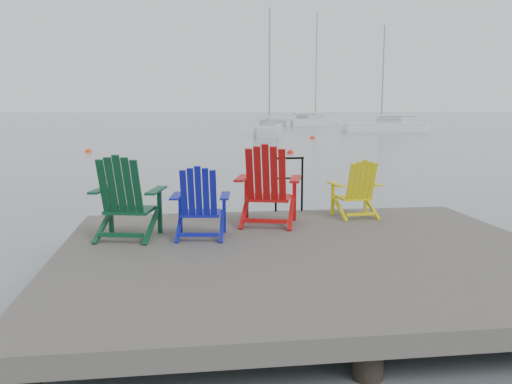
{
  "coord_description": "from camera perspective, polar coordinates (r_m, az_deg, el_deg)",
  "views": [
    {
      "loc": [
        -1.47,
        -6.22,
        2.22
      ],
      "look_at": [
        -0.32,
        2.33,
        0.85
      ],
      "focal_mm": 38.0,
      "sensor_mm": 36.0,
      "label": 1
    }
  ],
  "objects": [
    {
      "name": "sailboat_far",
      "position": [
        49.69,
        13.45,
        6.62
      ],
      "size": [
        6.9,
        3.6,
        9.46
      ],
      "rotation": [
        0.0,
        0.0,
        1.28
      ],
      "color": "white",
      "rests_on": "ground"
    },
    {
      "name": "chair_blue",
      "position": [
        7.11,
        -5.91,
        -1.07
      ],
      "size": [
        0.82,
        0.77,
        0.95
      ],
      "rotation": [
        0.0,
        0.0,
        -0.12
      ],
      "color": "#0E1395",
      "rests_on": "dock"
    },
    {
      "name": "chair_green",
      "position": [
        7.22,
        -13.53,
        -0.54
      ],
      "size": [
        1.0,
        0.94,
        1.09
      ],
      "rotation": [
        0.0,
        0.0,
        -0.22
      ],
      "color": "#0B3C22",
      "rests_on": "dock"
    },
    {
      "name": "buoy_c",
      "position": [
        38.16,
        6.03,
        5.63
      ],
      "size": [
        0.32,
        0.32,
        0.32
      ],
      "primitive_type": "sphere",
      "color": "red",
      "rests_on": "ground"
    },
    {
      "name": "buoy_d",
      "position": [
        38.68,
        5.96,
        5.67
      ],
      "size": [
        0.36,
        0.36,
        0.36
      ],
      "primitive_type": "sphere",
      "color": "#F25B0E",
      "rests_on": "ground"
    },
    {
      "name": "handrail",
      "position": [
        8.92,
        3.51,
        1.41
      ],
      "size": [
        0.48,
        0.04,
        0.9
      ],
      "color": "black",
      "rests_on": "dock"
    },
    {
      "name": "dock",
      "position": [
        6.66,
        5.44,
        -7.35
      ],
      "size": [
        6.0,
        5.0,
        1.4
      ],
      "color": "#292625",
      "rests_on": "ground"
    },
    {
      "name": "sailboat_near",
      "position": [
        41.92,
        1.38,
        6.46
      ],
      "size": [
        3.29,
        7.24,
        9.86
      ],
      "rotation": [
        0.0,
        0.0,
        -0.22
      ],
      "color": "silver",
      "rests_on": "ground"
    },
    {
      "name": "chair_red",
      "position": [
        7.83,
        1.23,
        0.71
      ],
      "size": [
        1.08,
        1.03,
        1.17
      ],
      "rotation": [
        0.0,
        0.0,
        -0.26
      ],
      "color": "#AD0E0C",
      "rests_on": "dock"
    },
    {
      "name": "ground",
      "position": [
        6.76,
        5.39,
        -10.18
      ],
      "size": [
        400.0,
        400.0,
        0.0
      ],
      "primitive_type": "plane",
      "color": "slate",
      "rests_on": "ground"
    },
    {
      "name": "buoy_b",
      "position": [
        27.86,
        -17.2,
        4.04
      ],
      "size": [
        0.34,
        0.34,
        0.34
      ],
      "primitive_type": "sphere",
      "color": "#F53A0E",
      "rests_on": "ground"
    },
    {
      "name": "buoy_a",
      "position": [
        25.97,
        3.62,
        4.09
      ],
      "size": [
        0.32,
        0.32,
        0.32
      ],
      "primitive_type": "sphere",
      "color": "red",
      "rests_on": "ground"
    },
    {
      "name": "chair_yellow",
      "position": [
        8.56,
        10.56,
        0.34
      ],
      "size": [
        0.75,
        0.7,
        0.9
      ],
      "rotation": [
        0.0,
        0.0,
        0.08
      ],
      "color": "#D2C40B",
      "rests_on": "dock"
    },
    {
      "name": "sailboat_mid",
      "position": [
        64.65,
        5.96,
        7.31
      ],
      "size": [
        9.27,
        7.85,
        13.23
      ],
      "rotation": [
        0.0,
        0.0,
        -0.93
      ],
      "color": "silver",
      "rests_on": "ground"
    }
  ]
}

